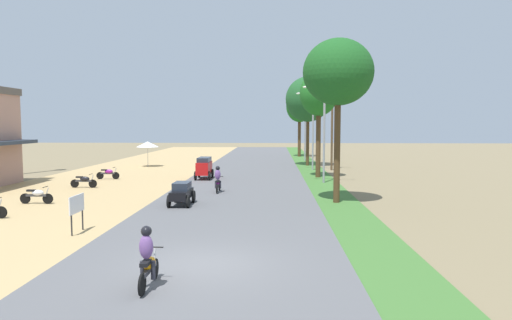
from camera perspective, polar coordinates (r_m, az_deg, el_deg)
ground_plane at (r=14.23m, az=-6.63°, el=-13.22°), size 180.00×180.00×0.00m
road_strip at (r=14.22m, az=-6.63°, el=-13.07°), size 9.00×140.00×0.08m
median_strip at (r=14.52m, az=16.83°, el=-12.91°), size 2.40×140.00×0.06m
parked_motorbike_second at (r=27.01m, az=-25.89°, el=-3.96°), size 1.80×0.54×0.94m
parked_motorbike_third at (r=32.54m, az=-20.85°, el=-2.42°), size 1.80×0.54×0.94m
parked_motorbike_fourth at (r=36.91m, az=-18.13°, el=-1.56°), size 1.80×0.54×0.94m
street_signboard at (r=19.17m, az=-21.66°, el=-5.47°), size 0.06×1.30×1.50m
vendor_umbrella at (r=46.68m, az=-13.50°, el=1.94°), size 2.20×2.20×2.52m
median_tree_nearest at (r=25.02m, az=10.31°, el=10.73°), size 3.78×3.78×8.84m
median_tree_second at (r=36.70m, az=7.92°, el=8.16°), size 3.04×3.04×8.50m
median_tree_third at (r=46.98m, az=6.57°, el=7.59°), size 4.57×4.57×9.12m
median_tree_fourth at (r=59.86m, az=5.51°, el=6.70°), size 3.50×3.50×8.67m
streetlamp_near at (r=33.18m, az=8.60°, el=4.30°), size 3.16×0.20×7.15m
streetlamp_mid at (r=42.46m, az=7.20°, el=4.48°), size 3.16×0.20×7.32m
streetlamp_far at (r=52.86m, az=6.21°, el=4.43°), size 3.16×0.20×7.21m
streetlamp_farthest at (r=63.48m, az=5.54°, el=4.90°), size 3.16×0.20×8.16m
utility_pole_near at (r=42.98m, az=9.57°, el=4.76°), size 1.80×0.20×8.70m
car_sedan_black at (r=24.23m, az=-9.35°, el=-4.04°), size 1.10×2.26×1.19m
car_van_red at (r=35.35m, az=-6.55°, el=-0.85°), size 1.19×2.41×1.67m
motorbike_foreground_rider at (r=12.33m, az=-13.47°, el=-11.98°), size 0.54×1.80×1.66m
motorbike_ahead_second at (r=28.37m, az=-4.81°, el=-2.51°), size 0.54×1.80×1.66m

